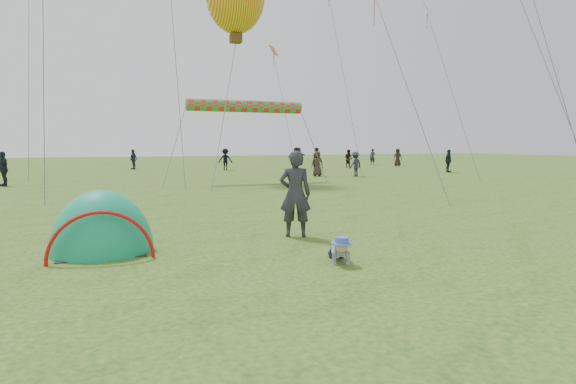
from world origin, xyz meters
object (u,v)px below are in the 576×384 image
object	(u,v)px
popup_tent	(103,253)
balloon_kite	(235,0)
crawling_toddler	(340,248)
standing_adult	(295,194)

from	to	relation	value
popup_tent	balloon_kite	distance (m)	19.12
crawling_toddler	balloon_kite	world-z (taller)	balloon_kite
popup_tent	standing_adult	size ratio (longest dim) A/B	1.26
standing_adult	balloon_kite	distance (m)	17.57
standing_adult	popup_tent	bearing A→B (deg)	21.54
popup_tent	standing_adult	distance (m)	4.12
crawling_toddler	balloon_kite	xyz separation A→B (m)	(2.79, 17.37, 9.44)
crawling_toddler	popup_tent	bearing A→B (deg)	166.89
balloon_kite	standing_adult	bearing A→B (deg)	-100.09
crawling_toddler	popup_tent	xyz separation A→B (m)	(-3.89, 2.30, -0.25)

